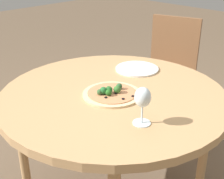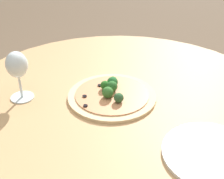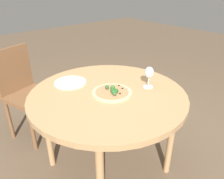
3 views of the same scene
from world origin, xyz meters
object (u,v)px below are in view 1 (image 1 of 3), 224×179
chair (168,72)px  pizza (112,93)px  wine_glass (143,99)px  plate_near (137,69)px

chair → pizza: bearing=-89.6°
chair → wine_glass: bearing=-78.6°
chair → wine_glass: 1.26m
wine_glass → plate_near: (-0.42, 0.45, -0.11)m
wine_glass → pizza: bearing=159.9°
wine_glass → chair: bearing=119.4°
plate_near → chair: bearing=106.6°
wine_glass → plate_near: bearing=132.5°
chair → plate_near: 0.67m
pizza → plate_near: 0.38m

